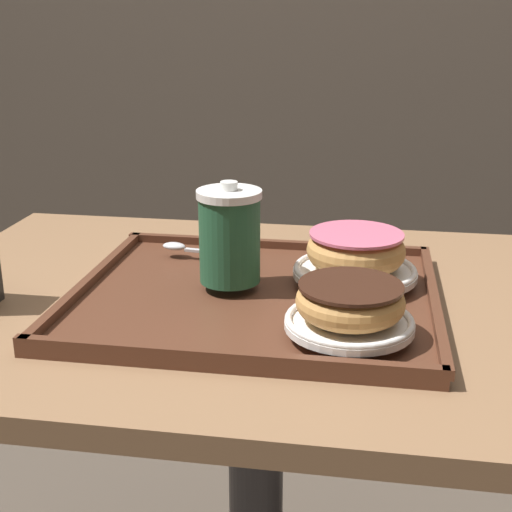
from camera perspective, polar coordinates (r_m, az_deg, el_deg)
cafe_table at (r=1.03m, az=-0.00°, el=-11.79°), size 0.96×0.68×0.76m
serving_tray at (r=0.93m, az=-0.00°, el=-3.31°), size 0.46×0.40×0.02m
coffee_cup_front at (r=0.92m, az=-2.13°, el=1.65°), size 0.08×0.08×0.13m
plate_with_chocolate_donut at (r=0.81m, az=7.47°, el=-5.27°), size 0.15×0.15×0.01m
donut_chocolate_glazed at (r=0.80m, az=7.55°, el=-3.53°), size 0.12×0.12×0.04m
plate_with_plain_donut at (r=0.96m, az=7.91°, el=-1.20°), size 0.17×0.17×0.01m
donut_plain at (r=0.95m, az=7.99°, el=0.53°), size 0.13×0.13×0.05m
spoon at (r=1.06m, az=-5.67°, el=0.65°), size 0.13×0.03×0.01m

